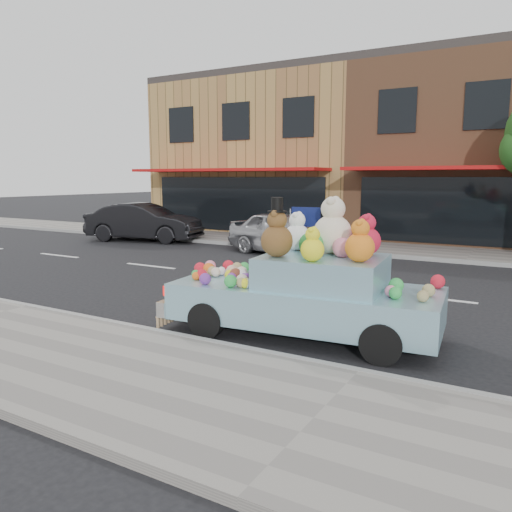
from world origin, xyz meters
The scene contains 10 objects.
ground centered at (0.00, 0.00, 0.00)m, with size 120.00×120.00×0.00m, color black.
near_sidewalk centered at (0.00, -6.50, 0.06)m, with size 60.00×3.00×0.12m, color gray.
far_sidewalk centered at (0.00, 6.50, 0.06)m, with size 60.00×3.00×0.12m, color gray.
near_kerb centered at (0.00, -5.00, 0.07)m, with size 60.00×0.12×0.13m, color gray.
far_kerb centered at (0.00, 5.00, 0.07)m, with size 60.00×0.12×0.13m, color gray.
storefront_left centered at (-10.00, 11.97, 3.64)m, with size 10.00×9.80×7.30m.
storefront_mid centered at (0.00, 11.97, 3.64)m, with size 10.00×9.80×7.30m.
car_silver centered at (-5.53, 3.94, 0.74)m, with size 1.74×4.32×1.47m, color #A5A5AA.
car_dark centered at (-12.22, 4.38, 0.77)m, with size 1.63×4.69×1.54m, color black.
art_car centered at (-1.35, -3.71, 0.81)m, with size 4.63×2.15×2.29m.
Camera 1 is at (1.89, -11.01, 2.59)m, focal length 35.00 mm.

